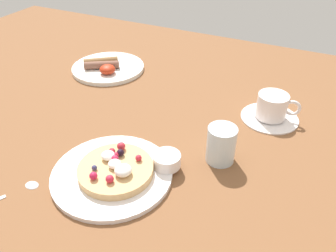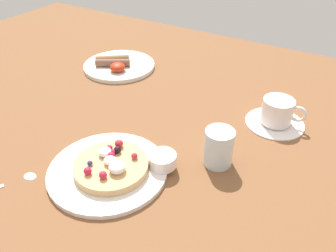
% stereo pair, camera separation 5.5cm
% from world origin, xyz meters
% --- Properties ---
extents(ground_plane, '(2.04, 1.35, 0.03)m').
position_xyz_m(ground_plane, '(0.00, 0.00, -0.01)').
color(ground_plane, brown).
extents(pancake_plate, '(0.25, 0.25, 0.01)m').
position_xyz_m(pancake_plate, '(0.00, -0.17, 0.01)').
color(pancake_plate, white).
rests_on(pancake_plate, ground_plane).
extents(pancake_with_berries, '(0.15, 0.15, 0.04)m').
position_xyz_m(pancake_with_berries, '(0.01, -0.17, 0.02)').
color(pancake_with_berries, tan).
rests_on(pancake_with_berries, pancake_plate).
extents(syrup_ramekin, '(0.06, 0.06, 0.03)m').
position_xyz_m(syrup_ramekin, '(0.09, -0.10, 0.02)').
color(syrup_ramekin, white).
rests_on(syrup_ramekin, pancake_plate).
extents(breakfast_plate, '(0.23, 0.23, 0.01)m').
position_xyz_m(breakfast_plate, '(-0.28, 0.24, 0.01)').
color(breakfast_plate, white).
rests_on(breakfast_plate, ground_plane).
extents(fried_breakfast, '(0.14, 0.11, 0.03)m').
position_xyz_m(fried_breakfast, '(-0.29, 0.22, 0.02)').
color(fried_breakfast, brown).
rests_on(fried_breakfast, breakfast_plate).
extents(coffee_saucer, '(0.14, 0.14, 0.01)m').
position_xyz_m(coffee_saucer, '(0.24, 0.18, 0.00)').
color(coffee_saucer, white).
rests_on(coffee_saucer, ground_plane).
extents(coffee_cup, '(0.11, 0.08, 0.06)m').
position_xyz_m(coffee_cup, '(0.25, 0.18, 0.04)').
color(coffee_cup, white).
rests_on(coffee_cup, coffee_saucer).
extents(teaspoon, '(0.09, 0.14, 0.01)m').
position_xyz_m(teaspoon, '(-0.15, -0.29, 0.00)').
color(teaspoon, silver).
rests_on(teaspoon, ground_plane).
extents(water_glass, '(0.06, 0.06, 0.08)m').
position_xyz_m(water_glass, '(0.18, -0.02, 0.04)').
color(water_glass, silver).
rests_on(water_glass, ground_plane).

